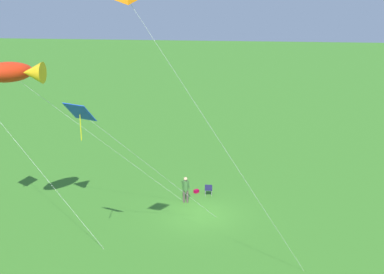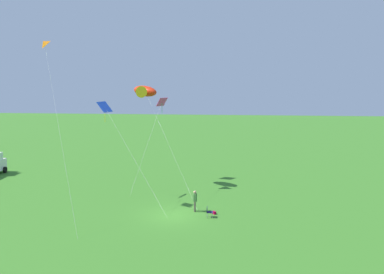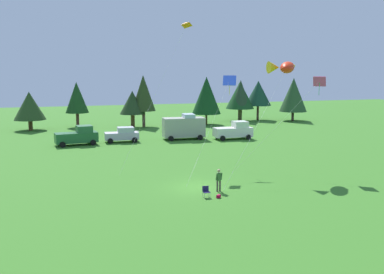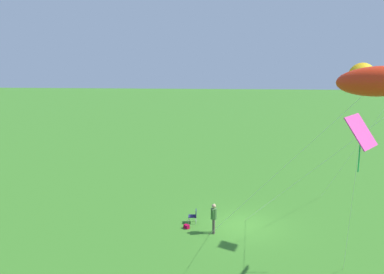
{
  "view_description": "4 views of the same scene",
  "coord_description": "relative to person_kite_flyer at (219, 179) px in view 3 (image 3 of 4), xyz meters",
  "views": [
    {
      "loc": [
        -2.06,
        29.48,
        14.44
      ],
      "look_at": [
        0.63,
        -0.48,
        4.82
      ],
      "focal_mm": 50.0,
      "sensor_mm": 36.0,
      "label": 1
    },
    {
      "loc": [
        -34.08,
        -4.56,
        11.48
      ],
      "look_at": [
        0.69,
        -1.53,
        6.21
      ],
      "focal_mm": 42.0,
      "sensor_mm": 36.0,
      "label": 2
    },
    {
      "loc": [
        -9.88,
        -33.11,
        9.39
      ],
      "look_at": [
        -0.83,
        -1.22,
        4.22
      ],
      "focal_mm": 42.0,
      "sensor_mm": 36.0,
      "label": 3
    },
    {
      "loc": [
        25.12,
        -1.52,
        10.66
      ],
      "look_at": [
        -0.5,
        -3.05,
        5.24
      ],
      "focal_mm": 42.0,
      "sensor_mm": 36.0,
      "label": 4
    }
  ],
  "objects": [
    {
      "name": "ground_plane",
      "position": [
        -1.15,
        1.72,
        -1.02
      ],
      "size": [
        160.0,
        160.0,
        0.0
      ],
      "primitive_type": "plane",
      "color": "#387724"
    },
    {
      "name": "person_kite_flyer",
      "position": [
        0.0,
        0.0,
        0.0
      ],
      "size": [
        0.57,
        0.36,
        1.74
      ],
      "rotation": [
        0.0,
        0.0,
        4.78
      ],
      "color": "#52453F",
      "rests_on": "ground"
    },
    {
      "name": "folding_chair",
      "position": [
        -1.39,
        -1.2,
        -0.53
      ],
      "size": [
        0.49,
        0.49,
        0.82
      ],
      "rotation": [
        0.0,
        0.0,
        4.73
      ],
      "color": "#1F1D4D",
      "rests_on": "ground"
    },
    {
      "name": "backpack_on_grass",
      "position": [
        -0.55,
        -1.58,
        -0.91
      ],
      "size": [
        0.38,
        0.38,
        0.22
      ],
      "primitive_type": "cube",
      "rotation": [
        0.0,
        0.0,
        0.78
      ],
      "color": "#A60730",
      "rests_on": "ground"
    },
    {
      "name": "truck_green_flatbed",
      "position": [
        -9.69,
        24.37,
        0.08
      ],
      "size": [
        5.24,
        3.0,
        2.34
      ],
      "rotation": [
        0.0,
        0.0,
        0.15
      ],
      "color": "#225C2F",
      "rests_on": "ground"
    },
    {
      "name": "car_silver_compact",
      "position": [
        -4.15,
        25.07,
        -0.07
      ],
      "size": [
        4.23,
        2.26,
        1.89
      ],
      "rotation": [
        0.0,
        0.0,
        -0.02
      ],
      "color": "#BAB0C3",
      "rests_on": "ground"
    },
    {
      "name": "van_motorhome_grey",
      "position": [
        3.91,
        25.13,
        0.62
      ],
      "size": [
        5.48,
        2.78,
        3.34
      ],
      "rotation": [
        0.0,
        0.0,
        -0.04
      ],
      "color": "#A5A695",
      "rests_on": "ground"
    },
    {
      "name": "truck_white_pickup",
      "position": [
        10.32,
        23.44,
        0.08
      ],
      "size": [
        5.0,
        2.4,
        2.34
      ],
      "rotation": [
        0.0,
        0.0,
        -0.0
      ],
      "color": "silver",
      "rests_on": "ground"
    },
    {
      "name": "treeline_distant",
      "position": [
        6.39,
        40.84,
        3.63
      ],
      "size": [
        61.53,
        10.56,
        8.2
      ],
      "color": "#4E391D",
      "rests_on": "ground"
    },
    {
      "name": "kite_large_fish",
      "position": [
        8.08,
        5.6,
        8.35
      ],
      "size": [
        9.56,
        7.42,
        10.01
      ],
      "color": "red",
      "rests_on": "ground"
    },
    {
      "name": "kite_diamond_blue",
      "position": [
        3.83,
        8.31,
        6.97
      ],
      "size": [
        6.73,
        7.14,
        8.62
      ],
      "color": "blue",
      "rests_on": "ground"
    },
    {
      "name": "kite_diamond_rainbow",
      "position": [
        10.83,
        4.38,
        6.92
      ],
      "size": [
        7.86,
        2.58,
        8.58
      ],
      "color": "#DD3E95",
      "rests_on": "ground"
    },
    {
      "name": "kite_delta_orange",
      "position": [
        0.69,
        12.42,
        12.48
      ],
      "size": [
        8.07,
        5.5,
        13.91
      ],
      "color": "orange",
      "rests_on": "ground"
    }
  ]
}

